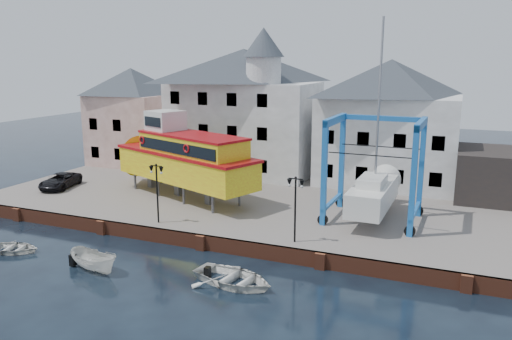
% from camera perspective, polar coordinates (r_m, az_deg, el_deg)
% --- Properties ---
extents(ground, '(140.00, 140.00, 0.00)m').
position_cam_1_polar(ground, '(33.16, -6.29, -9.05)').
color(ground, black).
rests_on(ground, ground).
extents(hardstanding, '(44.00, 22.00, 1.00)m').
position_cam_1_polar(hardstanding, '(42.45, 0.81, -3.43)').
color(hardstanding, slate).
rests_on(hardstanding, ground).
extents(quay_wall, '(44.00, 0.47, 1.00)m').
position_cam_1_polar(quay_wall, '(33.06, -6.22, -8.19)').
color(quay_wall, brown).
rests_on(quay_wall, ground).
extents(building_pink, '(8.00, 7.00, 10.30)m').
position_cam_1_polar(building_pink, '(56.10, -13.89, 5.97)').
color(building_pink, tan).
rests_on(building_pink, hardstanding).
extents(building_white_main, '(14.00, 8.30, 14.00)m').
position_cam_1_polar(building_white_main, '(49.77, -1.27, 6.94)').
color(building_white_main, '#B9B9B8').
rests_on(building_white_main, hardstanding).
extents(building_white_right, '(12.00, 8.00, 11.20)m').
position_cam_1_polar(building_white_right, '(46.70, 14.90, 5.24)').
color(building_white_right, '#B9B9B8').
rests_on(building_white_right, hardstanding).
extents(shed_dark, '(8.00, 7.00, 4.00)m').
position_cam_1_polar(shed_dark, '(45.10, 26.96, -0.58)').
color(shed_dark, black).
rests_on(shed_dark, hardstanding).
extents(lamp_post_left, '(1.12, 0.32, 4.20)m').
position_cam_1_polar(lamp_post_left, '(34.90, -11.29, -0.94)').
color(lamp_post_left, black).
rests_on(lamp_post_left, hardstanding).
extents(lamp_post_right, '(1.12, 0.32, 4.20)m').
position_cam_1_polar(lamp_post_right, '(30.63, 4.53, -2.61)').
color(lamp_post_right, black).
rests_on(lamp_post_right, hardstanding).
extents(tour_boat, '(16.35, 9.45, 7.00)m').
position_cam_1_polar(tour_boat, '(41.79, -8.93, 1.52)').
color(tour_boat, '#59595E').
rests_on(tour_boat, hardstanding).
extents(travel_lift, '(6.65, 9.29, 13.95)m').
position_cam_1_polar(travel_lift, '(36.69, 13.50, -1.76)').
color(travel_lift, '#1B649F').
rests_on(travel_lift, hardstanding).
extents(van, '(3.16, 4.98, 1.28)m').
position_cam_1_polar(van, '(47.60, -21.47, -1.15)').
color(van, black).
rests_on(van, hardstanding).
extents(motorboat_a, '(3.85, 2.09, 1.41)m').
position_cam_1_polar(motorboat_a, '(31.41, -17.95, -10.86)').
color(motorboat_a, silver).
rests_on(motorboat_a, ground).
extents(motorboat_b, '(5.32, 4.22, 0.99)m').
position_cam_1_polar(motorboat_b, '(28.28, -2.61, -12.92)').
color(motorboat_b, silver).
rests_on(motorboat_b, ground).
extents(motorboat_d, '(4.05, 3.32, 0.73)m').
position_cam_1_polar(motorboat_d, '(36.27, -26.08, -8.38)').
color(motorboat_d, silver).
rests_on(motorboat_d, ground).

